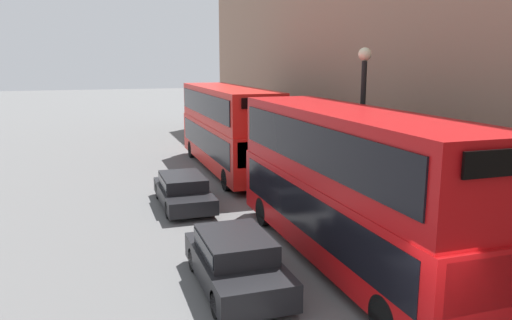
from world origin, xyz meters
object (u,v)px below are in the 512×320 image
(bus_second_in_queue, at_px, (227,125))
(car_dark_sedan, at_px, (236,259))
(pedestrian, at_px, (303,171))
(bus_leading, at_px, (348,181))
(car_hatchback, at_px, (183,190))

(bus_second_in_queue, height_order, car_dark_sedan, bus_second_in_queue)
(bus_second_in_queue, distance_m, car_dark_sedan, 14.05)
(car_dark_sedan, bearing_deg, pedestrian, 57.01)
(bus_leading, distance_m, car_hatchback, 8.16)
(bus_leading, distance_m, bus_second_in_queue, 13.05)
(bus_leading, bearing_deg, car_hatchback, 115.26)
(bus_leading, height_order, bus_second_in_queue, bus_leading)
(car_dark_sedan, distance_m, pedestrian, 10.48)
(bus_leading, relative_size, bus_second_in_queue, 0.97)
(bus_leading, bearing_deg, pedestrian, 74.51)
(bus_leading, height_order, pedestrian, bus_leading)
(bus_leading, xyz_separation_m, car_dark_sedan, (-3.40, -0.47, -1.70))
(bus_second_in_queue, relative_size, pedestrian, 6.63)
(bus_second_in_queue, relative_size, car_hatchback, 2.55)
(bus_leading, xyz_separation_m, bus_second_in_queue, (-0.00, 13.05, -0.01))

